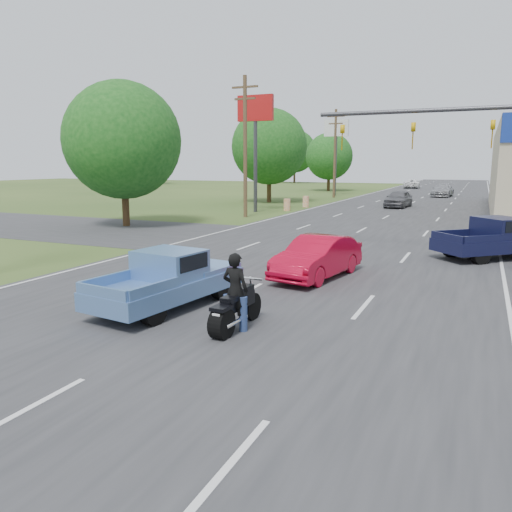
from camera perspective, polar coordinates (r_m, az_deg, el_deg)
The scene contains 23 objects.
ground at distance 8.99m, azimuth -24.86°, elevation -15.83°, with size 200.00×200.00×0.00m, color #30491D.
main_road at distance 45.73m, azimuth 16.34°, elevation 5.23°, with size 15.00×180.00×0.02m, color #2D2D30.
cross_road at distance 24.28m, azimuth 8.92°, elevation 1.25°, with size 120.00×10.00×0.02m, color #2D2D30.
utility_pole_5 at distance 36.74m, azimuth -1.25°, elevation 12.75°, with size 2.00×0.28×10.00m.
utility_pole_6 at distance 59.30m, azimuth 9.01°, elevation 11.75°, with size 2.00×0.28×10.00m.
tree_0 at distance 32.34m, azimuth -15.01°, elevation 12.63°, with size 7.14×7.14×8.84m.
tree_1 at distance 51.16m, azimuth 1.53°, elevation 12.39°, with size 7.56×7.56×9.36m.
tree_2 at distance 74.04m, azimuth 8.36°, elevation 11.20°, with size 6.72×6.72×8.32m.
tree_4 at distance 100.94m, azimuth -13.42°, elevation 11.86°, with size 9.24×9.24×11.44m.
tree_6 at distance 106.55m, azimuth 4.45°, elevation 11.85°, with size 8.82×8.82×10.92m.
barrel_2 at distance 41.98m, azimuth 3.57°, elevation 5.87°, with size 0.56×0.56×1.00m, color orange.
barrel_3 at distance 45.63m, azimuth 5.71°, elevation 6.20°, with size 0.56×0.56×1.00m, color orange.
pole_sign_left_near at distance 40.90m, azimuth -0.07°, elevation 15.12°, with size 3.00×0.35×9.20m.
pole_sign_left_far at distance 63.49m, azimuth 9.15°, elevation 13.32°, with size 3.00×0.35×9.20m.
signal_mast at distance 22.16m, azimuth 23.56°, elevation 12.10°, with size 9.12×0.40×7.00m.
red_convertible at distance 17.09m, azimuth 7.03°, elevation -0.18°, with size 1.50×4.29×1.41m, color #B90825.
motorcycle at distance 11.62m, azimuth -2.51°, elevation -6.23°, with size 0.68×2.23×1.13m.
rider at distance 11.57m, azimuth -2.38°, elevation -4.38°, with size 0.64×0.42×1.75m, color black.
blue_pickup at distance 13.78m, azimuth -9.70°, elevation -2.49°, with size 2.39×4.89×1.56m.
navy_pickup at distance 22.83m, azimuth 26.04°, elevation 1.88°, with size 5.08×4.90×1.69m.
distant_car_grey at distance 46.77m, azimuth 15.96°, elevation 6.29°, with size 1.83×4.56×1.55m, color #57575C.
distant_car_silver at distance 63.94m, azimuth 20.53°, elevation 7.03°, with size 2.12×5.21×1.51m, color #9B9B9F.
distant_car_white at distance 85.40m, azimuth 17.39°, elevation 7.88°, with size 2.38×5.16×1.43m, color white.
Camera 1 is at (6.31, -5.14, 3.83)m, focal length 35.00 mm.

